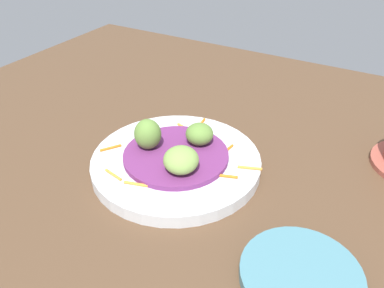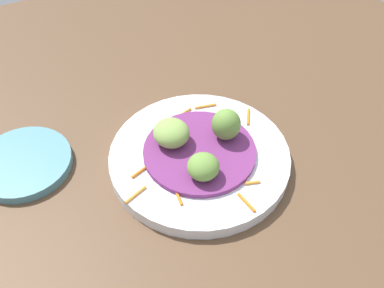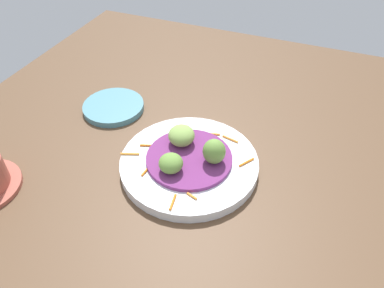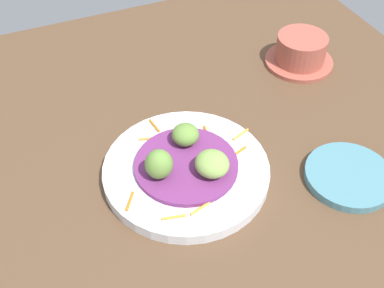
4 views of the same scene
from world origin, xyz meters
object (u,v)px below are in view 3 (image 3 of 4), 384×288
(main_plate, at_px, (189,164))
(guac_scoop_right, at_px, (171,163))
(side_plate_small, at_px, (114,107))
(guac_scoop_center, at_px, (182,134))
(guac_scoop_left, at_px, (214,151))

(main_plate, xyz_separation_m, guac_scoop_right, (-0.04, 0.02, 0.03))
(main_plate, bearing_deg, side_plate_small, 64.83)
(guac_scoop_right, bearing_deg, guac_scoop_center, 8.27)
(main_plate, height_order, guac_scoop_center, guac_scoop_center)
(main_plate, xyz_separation_m, guac_scoop_center, (0.04, 0.03, 0.03))
(guac_scoop_center, distance_m, guac_scoop_right, 0.08)
(guac_scoop_center, bearing_deg, main_plate, -141.73)
(guac_scoop_center, xyz_separation_m, side_plate_small, (0.07, 0.20, -0.04))
(main_plate, bearing_deg, guac_scoop_center, 38.27)
(guac_scoop_right, bearing_deg, side_plate_small, 54.61)
(main_plate, relative_size, guac_scoop_left, 5.44)
(guac_scoop_left, distance_m, guac_scoop_right, 0.08)
(guac_scoop_right, height_order, side_plate_small, guac_scoop_right)
(main_plate, relative_size, guac_scoop_center, 4.92)
(guac_scoop_left, xyz_separation_m, side_plate_small, (0.10, 0.27, -0.04))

